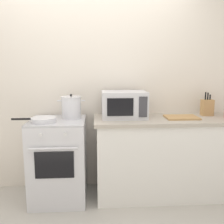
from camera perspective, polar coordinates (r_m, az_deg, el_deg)
The scene contains 9 objects.
back_wall at distance 3.12m, azimuth 0.48°, elevation 5.72°, with size 4.40×0.10×2.50m, color silver.
lower_cabinet_right at distance 3.06m, azimuth 12.40°, elevation -10.16°, with size 1.64×0.56×0.88m, color white.
countertop_right at distance 2.94m, azimuth 12.74°, elevation -1.71°, with size 1.70×0.60×0.04m, color #ADA393.
stove at distance 2.95m, azimuth -11.90°, elevation -10.51°, with size 0.60×0.64×0.92m.
stock_pot at distance 2.86m, azimuth -9.15°, elevation 1.04°, with size 0.31×0.22×0.27m.
frying_pan at distance 2.74m, azimuth -15.30°, elevation -1.68°, with size 0.46×0.26×0.05m.
microwave at distance 2.86m, azimuth 2.72°, elevation 1.69°, with size 0.50×0.37×0.30m.
cutting_board at distance 2.95m, azimuth 15.40°, elevation -1.16°, with size 0.36×0.26×0.02m, color tan.
knife_block at distance 3.20m, azimuth 20.67°, elevation 0.99°, with size 0.13×0.10×0.28m.
Camera 1 is at (0.07, -2.14, 1.49)m, focal length 40.52 mm.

